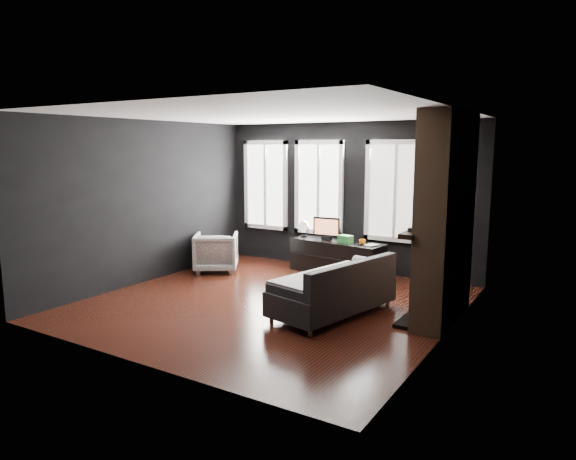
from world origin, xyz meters
The scene contains 18 objects.
floor centered at (0.00, 0.00, 0.00)m, with size 5.00×5.00×0.00m, color black.
ceiling centered at (0.00, 0.00, 2.70)m, with size 5.00×5.00×0.00m, color white.
wall_back centered at (0.00, 2.50, 1.35)m, with size 5.00×0.02×2.70m, color black.
wall_left centered at (-2.50, 0.00, 1.35)m, with size 0.02×5.00×2.70m, color black.
wall_right centered at (2.50, 0.00, 1.35)m, with size 0.02×5.00×2.70m, color black.
windows centered at (-0.45, 2.46, 2.38)m, with size 4.00×0.16×1.76m, color white, non-canonical shape.
fireplace centered at (2.30, 0.60, 1.35)m, with size 0.70×1.62×2.70m, color #93724C, non-canonical shape.
sofa centered at (0.98, 0.02, 0.39)m, with size 0.92×1.83×0.79m, color #27272A, non-canonical shape.
stripe_pillow centered at (1.25, 0.27, 0.57)m, with size 0.07×0.30×0.30m, color gray.
armchair centered at (-1.95, 1.12, 0.39)m, with size 0.76×0.71×0.78m, color silver.
media_console centered at (0.02, 2.10, 0.30)m, with size 1.73×0.54×0.59m, color black, non-canonical shape.
monitor centered at (-0.21, 2.14, 0.83)m, with size 0.52×0.11×0.46m, color black, non-canonical shape.
desk_fan centered at (-0.71, 2.18, 0.75)m, with size 0.22×0.22×0.31m, color gray, non-canonical shape.
mug centered at (0.54, 2.02, 0.65)m, with size 0.12×0.09×0.12m, color orange.
book centered at (0.64, 2.05, 0.71)m, with size 0.17×0.02×0.23m, color #9E977B.
storage_box centered at (0.22, 2.02, 0.66)m, with size 0.24×0.15×0.13m, color #2B7231.
mantel_vase centered at (2.05, 1.05, 1.32)m, with size 0.18×0.18×0.18m, color gold.
mantel_clock centered at (2.05, 0.05, 1.25)m, with size 0.13×0.13×0.04m, color black.
Camera 1 is at (3.99, -6.03, 2.26)m, focal length 32.00 mm.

